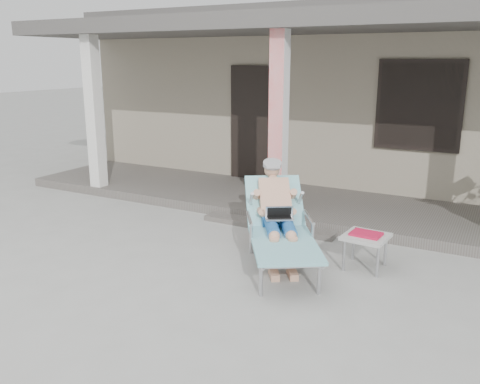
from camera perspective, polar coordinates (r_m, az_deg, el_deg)
The scene contains 7 objects.
ground at distance 5.84m, azimuth -4.63°, elevation -9.17°, with size 60.00×60.00×0.00m, color #9E9E99.
house at distance 11.37m, azimuth 13.47°, elevation 10.81°, with size 10.40×5.40×3.30m.
porch_deck at distance 8.34m, azimuth 6.55°, elevation -1.29°, with size 10.00×2.00×0.15m, color #605B56.
porch_overhang at distance 7.99m, azimuth 6.98°, elevation 17.67°, with size 10.00×2.30×2.85m.
porch_step at distance 7.34m, azimuth 3.19°, elevation -3.76°, with size 2.00×0.30×0.07m, color #605B56.
lounger at distance 5.94m, azimuth 4.39°, elevation -1.10°, with size 1.54×1.89×1.21m.
side_table at distance 6.03m, azimuth 13.96°, elevation -5.07°, with size 0.52×0.52×0.43m.
Camera 1 is at (2.93, -4.47, 2.36)m, focal length 38.00 mm.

